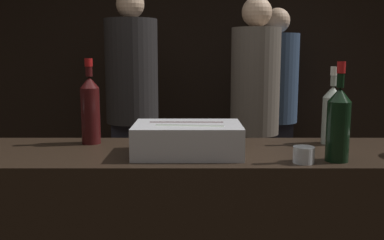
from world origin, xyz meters
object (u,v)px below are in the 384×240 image
object	(u,v)px
candle_votive	(304,155)
white_wine_bottle	(332,113)
ice_bin_with_bottles	(188,138)
red_wine_bottle_burgundy	(338,122)
red_wine_bottle_tall	(90,108)
person_in_hoodie	(255,109)
person_blond_tee	(275,102)
person_grey_polo	(133,101)

from	to	relation	value
candle_votive	white_wine_bottle	world-z (taller)	white_wine_bottle
ice_bin_with_bottles	red_wine_bottle_burgundy	xyz separation A→B (m)	(0.54, -0.10, 0.08)
red_wine_bottle_tall	person_in_hoodie	world-z (taller)	person_in_hoodie
white_wine_bottle	person_in_hoodie	size ratio (longest dim) A/B	0.18
red_wine_bottle_tall	person_blond_tee	bearing A→B (deg)	57.88
red_wine_bottle_burgundy	red_wine_bottle_tall	distance (m)	1.00
ice_bin_with_bottles	candle_votive	size ratio (longest dim) A/B	5.41
person_blond_tee	person_grey_polo	size ratio (longest dim) A/B	0.95
person_in_hoodie	ice_bin_with_bottles	bearing A→B (deg)	-157.59
person_blond_tee	person_grey_polo	distance (m)	1.22
red_wine_bottle_burgundy	person_blond_tee	xyz separation A→B (m)	(0.19, 2.13, -0.17)
ice_bin_with_bottles	red_wine_bottle_burgundy	distance (m)	0.55
candle_votive	white_wine_bottle	size ratio (longest dim) A/B	0.23
red_wine_bottle_burgundy	person_grey_polo	size ratio (longest dim) A/B	0.19
white_wine_bottle	person_blond_tee	size ratio (longest dim) A/B	0.19
red_wine_bottle_burgundy	white_wine_bottle	xyz separation A→B (m)	(0.07, 0.30, -0.01)
ice_bin_with_bottles	white_wine_bottle	size ratio (longest dim) A/B	1.24
red_wine_bottle_burgundy	person_grey_polo	bearing A→B (deg)	119.06
person_in_hoodie	person_blond_tee	bearing A→B (deg)	16.78
red_wine_bottle_burgundy	white_wine_bottle	size ratio (longest dim) A/B	1.08
red_wine_bottle_tall	person_in_hoodie	size ratio (longest dim) A/B	0.20
ice_bin_with_bottles	red_wine_bottle_tall	distance (m)	0.47
ice_bin_with_bottles	candle_votive	bearing A→B (deg)	-17.25
red_wine_bottle_tall	red_wine_bottle_burgundy	bearing A→B (deg)	-17.83
white_wine_bottle	person_blond_tee	bearing A→B (deg)	86.49
person_grey_polo	white_wine_bottle	bearing A→B (deg)	136.67
red_wine_bottle_burgundy	ice_bin_with_bottles	bearing A→B (deg)	169.42
white_wine_bottle	person_in_hoodie	world-z (taller)	person_in_hoodie
person_in_hoodie	person_blond_tee	size ratio (longest dim) A/B	1.01
ice_bin_with_bottles	person_blond_tee	size ratio (longest dim) A/B	0.23
white_wine_bottle	red_wine_bottle_burgundy	bearing A→B (deg)	-103.95
red_wine_bottle_burgundy	white_wine_bottle	bearing A→B (deg)	76.05
red_wine_bottle_burgundy	white_wine_bottle	distance (m)	0.31
candle_votive	person_blond_tee	bearing A→B (deg)	81.74
red_wine_bottle_burgundy	person_in_hoodie	world-z (taller)	person_in_hoodie
candle_votive	ice_bin_with_bottles	bearing A→B (deg)	162.75
ice_bin_with_bottles	red_wine_bottle_burgundy	world-z (taller)	red_wine_bottle_burgundy
ice_bin_with_bottles	person_in_hoodie	distance (m)	1.51
person_in_hoodie	person_grey_polo	world-z (taller)	person_grey_polo
red_wine_bottle_burgundy	person_in_hoodie	bearing A→B (deg)	92.72
candle_votive	red_wine_bottle_burgundy	size ratio (longest dim) A/B	0.21
candle_votive	person_grey_polo	size ratio (longest dim) A/B	0.04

